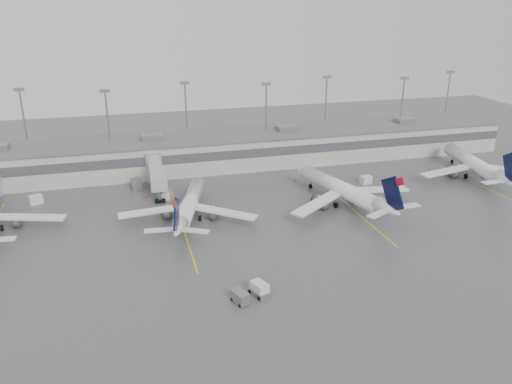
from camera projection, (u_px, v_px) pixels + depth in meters
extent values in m
plane|color=#4E4E51|center=(312.00, 272.00, 78.84)|extent=(260.00, 260.00, 0.00)
cube|color=#B3B3AE|center=(231.00, 150.00, 129.65)|extent=(150.00, 16.00, 8.00)
cube|color=#47474C|center=(238.00, 154.00, 122.04)|extent=(150.00, 0.15, 2.20)
cube|color=#606060|center=(231.00, 134.00, 128.20)|extent=(152.00, 17.00, 0.30)
cube|color=slate|center=(404.00, 120.00, 140.27)|extent=(5.00, 4.00, 1.30)
cylinder|color=gray|center=(26.00, 131.00, 123.73)|extent=(0.44, 0.44, 20.00)
cube|color=slate|center=(19.00, 90.00, 120.08)|extent=(2.40, 0.50, 0.80)
cylinder|color=gray|center=(109.00, 133.00, 121.91)|extent=(0.44, 0.44, 20.00)
cube|color=slate|center=(105.00, 91.00, 118.26)|extent=(2.40, 0.50, 0.80)
cylinder|color=gray|center=(187.00, 121.00, 133.60)|extent=(0.44, 0.44, 20.00)
cube|color=slate|center=(185.00, 83.00, 129.95)|extent=(2.40, 0.50, 0.80)
cylinder|color=gray|center=(266.00, 123.00, 131.78)|extent=(0.44, 0.44, 20.00)
cube|color=slate|center=(266.00, 84.00, 128.13)|extent=(2.40, 0.50, 0.80)
cylinder|color=gray|center=(325.00, 113.00, 143.46)|extent=(0.44, 0.44, 20.00)
cube|color=slate|center=(327.00, 77.00, 139.82)|extent=(2.40, 0.50, 0.80)
cylinder|color=gray|center=(401.00, 115.00, 141.64)|extent=(0.44, 0.44, 20.00)
cube|color=slate|center=(405.00, 78.00, 138.00)|extent=(2.40, 0.50, 0.80)
cylinder|color=gray|center=(446.00, 106.00, 153.33)|extent=(0.44, 0.44, 20.00)
cube|color=slate|center=(451.00, 72.00, 149.68)|extent=(2.40, 0.50, 0.80)
cylinder|color=#9FA2A4|center=(154.00, 167.00, 117.57)|extent=(4.00, 4.00, 7.00)
cube|color=#9FA2A4|center=(156.00, 172.00, 111.43)|extent=(2.80, 13.00, 2.60)
cube|color=#9FA2A4|center=(159.00, 183.00, 104.67)|extent=(3.40, 2.40, 3.00)
cylinder|color=gray|center=(160.00, 196.00, 105.71)|extent=(0.70, 0.70, 2.80)
cube|color=black|center=(160.00, 201.00, 106.08)|extent=(2.20, 1.20, 0.70)
cube|color=yellow|center=(182.00, 223.00, 96.14)|extent=(0.25, 40.00, 0.01)
cube|color=yellow|center=(348.00, 205.00, 104.77)|extent=(0.25, 40.00, 0.01)
cube|color=yellow|center=(489.00, 190.00, 113.41)|extent=(0.25, 40.00, 0.01)
cube|color=white|center=(29.00, 217.00, 93.42)|extent=(13.41, 5.24, 0.35)
cylinder|color=black|center=(2.00, 228.00, 93.01)|extent=(0.57, 1.16, 1.11)
cylinder|color=white|center=(190.00, 202.00, 98.34)|extent=(9.38, 21.81, 2.99)
cone|color=white|center=(199.00, 181.00, 109.87)|extent=(3.68, 3.55, 2.99)
cone|color=white|center=(178.00, 229.00, 85.83)|extent=(4.34, 5.64, 2.99)
cube|color=white|center=(152.00, 211.00, 96.25)|extent=(12.98, 2.74, 0.35)
cube|color=white|center=(224.00, 212.00, 95.79)|extent=(12.06, 9.60, 0.35)
cube|color=black|center=(177.00, 215.00, 84.34)|extent=(1.96, 5.44, 6.51)
cube|color=#AE0D24|center=(174.00, 204.00, 82.20)|extent=(0.89, 2.01, 1.89)
cylinder|color=black|center=(197.00, 198.00, 107.61)|extent=(0.60, 0.96, 0.90)
cylinder|color=black|center=(179.00, 218.00, 97.42)|extent=(0.75, 1.18, 1.10)
cylinder|color=black|center=(200.00, 218.00, 97.28)|extent=(0.75, 1.18, 1.10)
cylinder|color=white|center=(339.00, 188.00, 105.17)|extent=(9.41, 24.26, 3.30)
cone|color=white|center=(301.00, 170.00, 116.18)|extent=(3.98, 3.83, 3.30)
cone|color=white|center=(389.00, 209.00, 93.19)|extent=(4.61, 6.17, 3.30)
cube|color=white|center=(318.00, 203.00, 99.37)|extent=(13.57, 10.17, 0.39)
cube|color=white|center=(376.00, 190.00, 106.61)|extent=(14.45, 3.64, 0.39)
cube|color=black|center=(392.00, 194.00, 91.60)|extent=(1.91, 6.08, 7.20)
cube|color=#AE0D24|center=(400.00, 182.00, 89.42)|extent=(0.89, 2.24, 2.09)
cylinder|color=black|center=(310.00, 186.00, 114.17)|extent=(0.63, 1.06, 0.99)
cylinder|color=black|center=(336.00, 205.00, 103.27)|extent=(0.79, 1.30, 1.21)
cylinder|color=black|center=(353.00, 201.00, 105.44)|extent=(0.79, 1.30, 1.21)
cylinder|color=white|center=(472.00, 163.00, 121.65)|extent=(7.31, 24.13, 3.26)
cone|color=white|center=(447.00, 148.00, 134.19)|extent=(3.74, 3.56, 3.26)
cone|color=white|center=(506.00, 181.00, 108.05)|extent=(4.14, 5.92, 3.26)
cube|color=white|center=(447.00, 171.00, 118.45)|extent=(14.40, 4.80, 0.38)
cube|color=white|center=(508.00, 169.00, 119.81)|extent=(13.82, 9.10, 0.38)
cube|color=black|center=(510.00, 168.00, 106.41)|extent=(1.37, 6.09, 7.11)
cylinder|color=black|center=(452.00, 161.00, 131.74)|extent=(0.54, 1.03, 0.98)
cylinder|color=black|center=(466.00, 176.00, 120.38)|extent=(0.69, 1.26, 1.20)
cylinder|color=black|center=(484.00, 176.00, 120.78)|extent=(0.69, 1.26, 1.20)
cube|color=silver|center=(259.00, 289.00, 72.41)|extent=(2.56, 3.12, 2.02)
cube|color=slate|center=(259.00, 292.00, 72.63)|extent=(2.94, 3.62, 0.78)
cylinder|color=black|center=(250.00, 292.00, 72.99)|extent=(0.46, 0.67, 0.63)
cylinder|color=black|center=(260.00, 288.00, 74.00)|extent=(0.46, 0.67, 0.63)
cylinder|color=black|center=(259.00, 298.00, 71.32)|extent=(0.46, 0.67, 0.63)
cylinder|color=black|center=(269.00, 294.00, 72.33)|extent=(0.46, 0.67, 0.63)
cube|color=slate|center=(240.00, 297.00, 70.56)|extent=(2.49, 3.15, 1.68)
cylinder|color=black|center=(232.00, 299.00, 71.15)|extent=(0.41, 0.59, 0.55)
cylinder|color=black|center=(248.00, 302.00, 70.46)|extent=(0.41, 0.59, 0.55)
cube|color=silver|center=(36.00, 200.00, 105.20)|extent=(3.09, 2.61, 1.86)
cube|color=silver|center=(164.00, 196.00, 107.34)|extent=(2.58, 1.94, 1.67)
cube|color=silver|center=(366.00, 180.00, 116.99)|extent=(2.89, 2.28, 1.80)
cube|color=slate|center=(137.00, 184.00, 113.44)|extent=(2.61, 3.81, 2.25)
cone|color=#FF3405|center=(145.00, 197.00, 108.19)|extent=(0.49, 0.49, 0.78)
cone|color=#FF3405|center=(295.00, 180.00, 118.45)|extent=(0.51, 0.51, 0.80)
cone|color=#FF3405|center=(430.00, 168.00, 126.55)|extent=(0.49, 0.49, 0.78)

